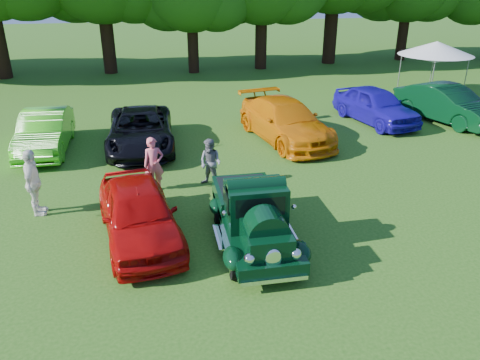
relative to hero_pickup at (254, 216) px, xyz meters
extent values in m
plane|color=#235313|center=(-0.04, -0.18, -0.73)|extent=(120.00, 120.00, 0.00)
cylinder|color=black|center=(-0.75, -1.44, -0.39)|extent=(0.20, 0.67, 0.67)
cylinder|color=black|center=(0.75, -1.44, -0.39)|extent=(0.20, 0.67, 0.67)
cylinder|color=black|center=(-0.75, 1.14, -0.39)|extent=(0.20, 0.67, 0.67)
cylinder|color=black|center=(0.75, 1.14, -0.39)|extent=(0.20, 0.67, 0.67)
cube|color=black|center=(0.00, -0.08, -0.26)|extent=(1.56, 4.07, 0.31)
cube|color=black|center=(0.00, -1.30, 0.10)|extent=(1.00, 1.31, 0.56)
cube|color=black|center=(0.00, -0.20, 0.41)|extent=(1.41, 1.04, 1.09)
cube|color=black|center=(0.00, -0.70, 0.60)|extent=(1.18, 0.05, 0.47)
cube|color=black|center=(0.00, 1.16, -0.01)|extent=(1.56, 1.86, 0.53)
cube|color=black|center=(0.00, 1.16, 0.25)|extent=(1.34, 1.63, 0.05)
ellipsoid|color=black|center=(-0.78, -1.44, -0.22)|extent=(0.45, 0.78, 0.45)
ellipsoid|color=black|center=(0.78, -1.44, -0.22)|extent=(0.45, 0.78, 0.45)
ellipsoid|color=black|center=(-0.81, 1.14, -0.23)|extent=(0.34, 0.65, 0.38)
ellipsoid|color=black|center=(0.81, 1.14, -0.23)|extent=(0.34, 0.65, 0.38)
ellipsoid|color=white|center=(0.00, -1.98, -0.01)|extent=(0.37, 0.11, 0.54)
sphere|color=white|center=(-0.51, -1.92, 0.05)|extent=(0.25, 0.25, 0.25)
sphere|color=white|center=(0.51, -1.92, 0.05)|extent=(0.25, 0.25, 0.25)
cube|color=white|center=(0.00, -2.12, -0.42)|extent=(1.47, 0.10, 0.10)
cube|color=white|center=(0.00, 2.09, -0.37)|extent=(1.47, 0.10, 0.10)
imported|color=#A40807|center=(-2.83, 0.67, 0.02)|extent=(2.47, 4.65, 1.50)
imported|color=#41D31C|center=(-6.40, 7.97, 0.03)|extent=(1.67, 4.62, 1.52)
imported|color=black|center=(-2.82, 7.61, 0.01)|extent=(2.47, 5.31, 1.47)
imported|color=orange|center=(2.93, 7.52, 0.07)|extent=(3.35, 5.89, 1.61)
imported|color=#190EA0|center=(7.61, 9.13, 0.07)|extent=(2.84, 4.98, 1.60)
imported|color=black|center=(10.85, 8.68, 0.09)|extent=(3.21, 5.30, 1.65)
imported|color=#ED6170|center=(-2.39, 3.60, 0.13)|extent=(0.69, 0.51, 1.72)
imported|color=slate|center=(-0.62, 3.61, 0.05)|extent=(0.96, 0.94, 1.56)
imported|color=white|center=(-5.69, 2.58, 0.24)|extent=(0.51, 1.15, 1.93)
cube|color=silver|center=(12.85, 13.28, 1.45)|extent=(3.24, 3.24, 0.11)
cone|color=silver|center=(12.85, 13.28, 1.86)|extent=(4.75, 4.75, 0.71)
cylinder|color=slate|center=(11.97, 11.83, 0.34)|extent=(0.05, 0.05, 2.14)
cylinder|color=slate|center=(11.40, 14.16, 0.34)|extent=(0.05, 0.05, 2.14)
cylinder|color=slate|center=(14.31, 12.40, 0.34)|extent=(0.05, 0.05, 2.14)
cylinder|color=slate|center=(13.73, 14.74, 0.34)|extent=(0.05, 0.05, 2.14)
cylinder|color=black|center=(-4.96, 23.24, 1.45)|extent=(0.87, 0.87, 4.36)
cylinder|color=black|center=(0.63, 22.35, 1.08)|extent=(0.72, 0.72, 3.62)
cylinder|color=black|center=(5.45, 22.93, 1.30)|extent=(0.81, 0.81, 4.06)
cylinder|color=black|center=(11.00, 24.12, 1.68)|extent=(0.96, 0.96, 4.81)
cylinder|color=black|center=(17.06, 24.53, 1.20)|extent=(0.77, 0.77, 3.85)
camera|label=1|loc=(-2.24, -10.05, 5.56)|focal=35.00mm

